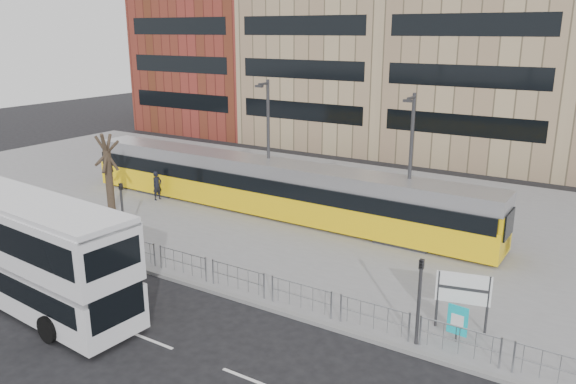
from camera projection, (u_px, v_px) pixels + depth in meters
The scene contains 15 objects.
ground at pixel (188, 286), 23.82m from camera, with size 120.00×120.00×0.00m, color black.
plaza at pixel (324, 210), 33.56m from camera, with size 64.00×24.00×0.15m, color gray.
kerb at pixel (189, 283), 23.84m from camera, with size 64.00×0.25×0.17m, color gray.
pedestrian_barrier at pixel (232, 270), 22.93m from camera, with size 32.07×0.07×1.10m.
road_markings at pixel (133, 333), 20.06m from camera, with size 62.00×0.12×0.01m, color white.
double_decker_bus at pixel (27, 247), 21.66m from camera, with size 11.10×3.39×4.38m.
tram at pixel (270, 187), 32.44m from camera, with size 26.38×2.86×3.11m.
station_sign at pixel (463, 291), 19.63m from camera, with size 1.85×0.52×2.17m.
ad_panel at pixel (457, 321), 19.07m from camera, with size 0.71×0.13×1.34m.
pedestrian at pixel (157, 186), 35.12m from camera, with size 0.66×0.44×1.82m, color black.
traffic_light_west at pixel (122, 205), 27.67m from camera, with size 0.21×0.23×3.10m.
traffic_light_east at pixel (420, 291), 18.59m from camera, with size 0.17×0.21×3.10m.
lamp_post_west at pixel (268, 140), 32.32m from camera, with size 0.45×1.04×7.62m.
lamp_post_east at pixel (410, 160), 27.90m from camera, with size 0.45×1.04×7.38m.
bare_tree at pixel (105, 130), 31.43m from camera, with size 3.85×3.85×6.65m.
Camera 1 is at (15.20, -16.16, 10.45)m, focal length 35.00 mm.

